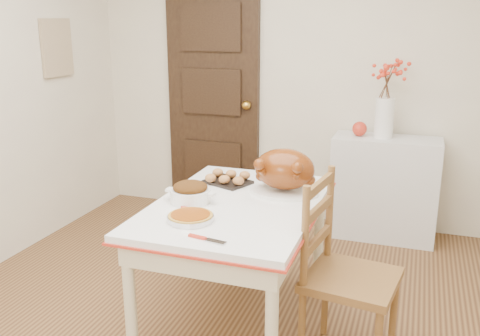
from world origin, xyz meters
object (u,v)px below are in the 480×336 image
(chair_oak, at_px, (352,275))
(turkey_platter, at_px, (285,171))
(pumpkin_pie, at_px, (191,216))
(kitchen_table, at_px, (237,266))
(sideboard, at_px, (384,188))

(chair_oak, height_order, turkey_platter, turkey_platter)
(chair_oak, xyz_separation_m, turkey_platter, (-0.45, 0.36, 0.40))
(pumpkin_pie, bearing_deg, chair_oak, 15.34)
(turkey_platter, xyz_separation_m, pumpkin_pie, (-0.33, -0.57, -0.10))
(chair_oak, distance_m, pumpkin_pie, 0.86)
(kitchen_table, xyz_separation_m, chair_oak, (0.65, -0.12, 0.11))
(chair_oak, height_order, pumpkin_pie, chair_oak)
(chair_oak, relative_size, turkey_platter, 2.47)
(kitchen_table, height_order, turkey_platter, turkey_platter)
(turkey_platter, bearing_deg, kitchen_table, -109.95)
(turkey_platter, height_order, pumpkin_pie, turkey_platter)
(sideboard, relative_size, turkey_platter, 2.06)
(turkey_platter, bearing_deg, sideboard, 91.20)
(sideboard, bearing_deg, chair_oak, -91.08)
(chair_oak, xyz_separation_m, pumpkin_pie, (-0.77, -0.21, 0.29))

